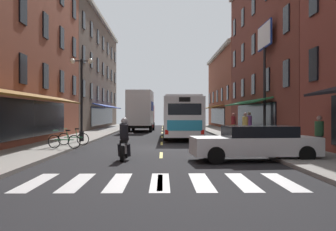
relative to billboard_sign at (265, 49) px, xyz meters
The scene contains 18 objects.
ground_plane 10.99m from the billboard_sign, 141.67° to the right, with size 34.80×80.00×0.10m, color black.
lane_centre_dashes 11.08m from the billboard_sign, 140.44° to the right, with size 0.14×73.90×0.01m.
crosswalk_near 18.21m from the billboard_sign, 114.35° to the right, with size 7.10×2.80×0.01m.
sidewalk_left 15.40m from the billboard_sign, 156.71° to the right, with size 3.00×80.00×0.14m, color gray.
sidewalk_right 8.42m from the billboard_sign, 101.66° to the right, with size 3.00×80.00×0.14m, color gray.
billboard_sign is the anchor object (origin of this frame).
transit_bus 7.93m from the billboard_sign, 150.56° to the left, with size 2.73×11.76×3.06m.
box_truck 16.56m from the billboard_sign, 125.16° to the left, with size 2.65×7.34×4.12m.
sedan_near 12.91m from the billboard_sign, 107.00° to the right, with size 4.94×2.27×1.35m.
sedan_mid 27.01m from the billboard_sign, 110.95° to the left, with size 1.95×4.74×1.42m.
motorcycle_rider 14.77m from the billboard_sign, 128.39° to the right, with size 0.62×2.07×1.66m.
bicycle_near 14.22m from the billboard_sign, 154.80° to the right, with size 1.71×0.48×0.91m.
bicycle_mid 15.05m from the billboard_sign, 147.67° to the right, with size 1.68×0.55×0.91m.
pedestrian_near 5.31m from the billboard_sign, 161.17° to the right, with size 0.47×0.52×1.81m.
pedestrian_mid 6.70m from the billboard_sign, 109.48° to the left, with size 0.36×0.36×1.73m.
pedestrian_far 11.51m from the billboard_sign, 92.93° to the right, with size 0.36×0.36×1.60m.
pedestrian_rear 6.00m from the billboard_sign, 128.47° to the right, with size 0.36×0.36×1.77m.
street_lamp_twin 12.68m from the billboard_sign, 168.88° to the right, with size 1.42×0.32×5.11m.
Camera 1 is at (0.08, -19.94, 1.82)m, focal length 39.95 mm.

